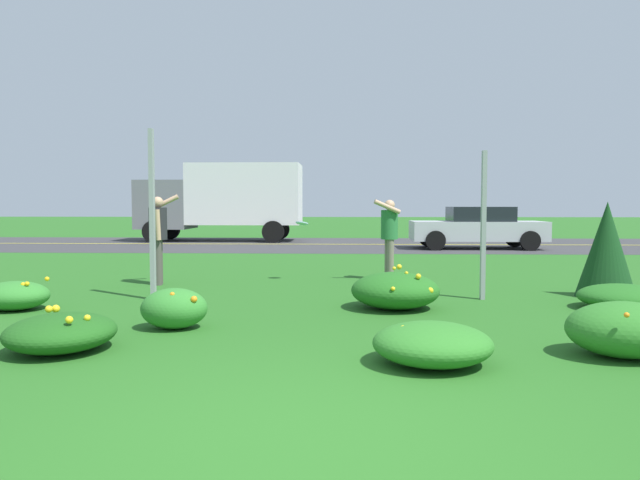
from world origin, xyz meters
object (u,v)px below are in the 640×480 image
Objects in this scene: person_thrower_dark_shirt at (158,232)px; box_truck_gray at (224,198)px; sign_post_near_path at (152,215)px; sign_post_by_roadside at (483,226)px; frisbee_pale_blue at (302,223)px; person_catcher_green_shirt at (389,232)px; car_silver_center_left at (478,227)px.

box_truck_gray reaches higher than person_thrower_dark_shirt.
sign_post_near_path reaches higher than sign_post_by_roadside.
sign_post_by_roadside reaches higher than frisbee_pale_blue.
frisbee_pale_blue is at bearing 144.20° from sign_post_by_roadside.
sign_post_near_path is at bearing -75.11° from person_thrower_dark_shirt.
person_thrower_dark_shirt is 4.52m from person_catcher_green_shirt.
person_thrower_dark_shirt reaches higher than person_catcher_green_shirt.
car_silver_center_left is at bearing 78.07° from sign_post_by_roadside.
sign_post_near_path is 3.32m from frisbee_pale_blue.
person_thrower_dark_shirt is at bearing 104.89° from sign_post_near_path.
sign_post_by_roadside is at bearing -35.80° from frisbee_pale_blue.
person_catcher_green_shirt is at bearing 5.90° from frisbee_pale_blue.
person_catcher_green_shirt is 9.49m from car_silver_center_left.
box_truck_gray is (-2.00, 15.30, 0.44)m from sign_post_near_path.
person_catcher_green_shirt reaches higher than frisbee_pale_blue.
sign_post_by_roadside is (5.29, 0.25, -0.17)m from sign_post_near_path.
car_silver_center_left is 0.67× the size of box_truck_gray.
box_truck_gray reaches higher than person_catcher_green_shirt.
sign_post_by_roadside is 0.53× the size of car_silver_center_left.
frisbee_pale_blue is (2.68, 0.70, 0.14)m from person_thrower_dark_shirt.
person_thrower_dark_shirt is at bearing -83.56° from box_truck_gray.
person_thrower_dark_shirt is 0.26× the size of box_truck_gray.
box_truck_gray is (-4.21, 12.84, 0.65)m from frisbee_pale_blue.
person_thrower_dark_shirt is (-5.76, 1.52, -0.18)m from sign_post_by_roadside.
sign_post_by_roadside is at bearing 2.68° from sign_post_near_path.
person_catcher_green_shirt reaches higher than car_silver_center_left.
sign_post_near_path reaches higher than car_silver_center_left.
sign_post_near_path is at bearing -82.56° from box_truck_gray.
person_thrower_dark_shirt is 1.06× the size of person_catcher_green_shirt.
box_truck_gray is (-9.64, 3.91, 1.06)m from car_silver_center_left.
person_thrower_dark_shirt is 6.67× the size of frisbee_pale_blue.
sign_post_near_path reaches higher than frisbee_pale_blue.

